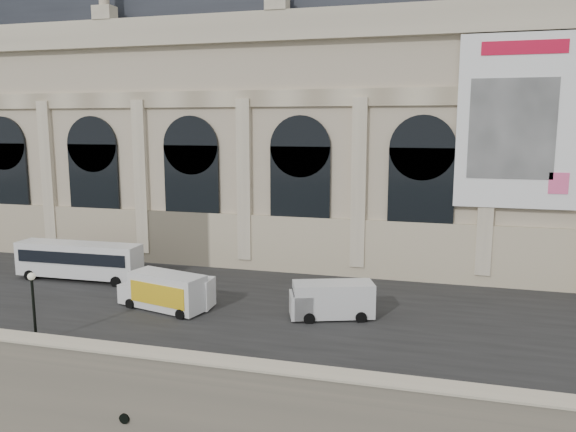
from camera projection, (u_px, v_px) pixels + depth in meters
name	position (u px, v px, depth m)	size (l,w,h in m)	color
quay	(277.00, 266.00, 63.39)	(160.00, 70.00, 6.00)	gray
street	(199.00, 294.00, 42.91)	(160.00, 24.00, 0.06)	#2D2D2D
parapet	(95.00, 355.00, 30.06)	(160.00, 1.40, 1.21)	gray
museum	(210.00, 116.00, 58.29)	(69.00, 18.70, 29.10)	#B9AB8E
bus_left	(79.00, 260.00, 46.45)	(10.77, 2.70, 3.15)	silver
van_b	(175.00, 292.00, 39.59)	(5.05, 2.26, 2.21)	white
van_c	(328.00, 300.00, 37.37)	(5.90, 3.77, 2.46)	silver
box_truck	(163.00, 291.00, 39.13)	(6.88, 3.65, 2.65)	silver
lamp_right	(34.00, 309.00, 32.86)	(0.44, 0.44, 4.35)	black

